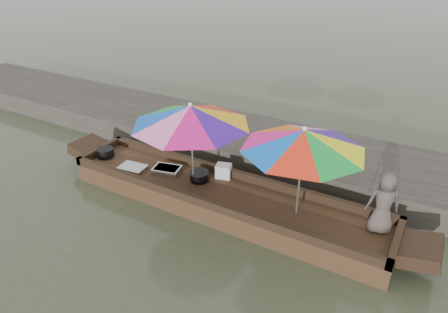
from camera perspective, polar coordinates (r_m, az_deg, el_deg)
The scene contains 11 objects.
water at distance 7.31m, azimuth -0.40°, elevation -7.27°, with size 80.00×80.00×0.00m, color #3A442B.
dock at distance 8.89m, azimuth 6.79°, elevation 1.16°, with size 22.00×2.20×0.50m, color #2D2B26.
boat_hull at distance 7.22m, azimuth -0.40°, elevation -6.13°, with size 5.98×1.20×0.35m, color #3E2A1A.
cooking_pot at distance 8.58m, azimuth -16.58°, elevation 0.52°, with size 0.34×0.34×0.18m, color black.
tray_crayfish at distance 7.77m, azimuth -8.16°, elevation -1.87°, with size 0.52×0.36×0.09m, color silver.
tray_scallop at distance 7.99m, azimuth -12.93°, elevation -1.58°, with size 0.52×0.36×0.06m, color silver.
charcoal_grill at distance 7.41m, azimuth -3.57°, elevation -2.85°, with size 0.35×0.35×0.16m, color black.
supply_bag at distance 7.48m, azimuth -0.05°, elevation -2.08°, with size 0.28×0.22×0.26m, color silver.
vendor at distance 6.38m, azimuth 21.86°, elevation -6.13°, with size 0.49×0.32×1.01m, color #4C433E.
umbrella_bow at distance 7.02m, azimuth -4.59°, elevation 1.70°, with size 2.08×2.08×1.55m, color yellow, non-canonical shape.
umbrella_stern at distance 6.23m, azimuth 10.83°, elevation -2.36°, with size 1.90×1.90×1.55m, color #FFFC14, non-canonical shape.
Camera 1 is at (3.04, -5.17, 4.19)m, focal length 32.00 mm.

